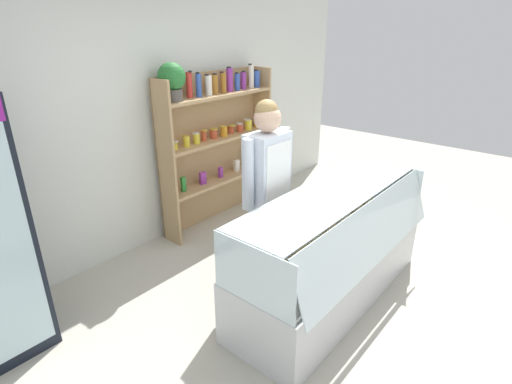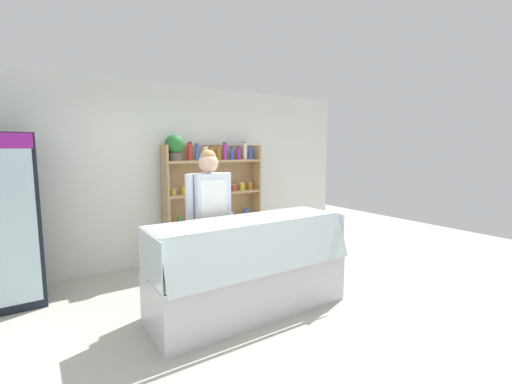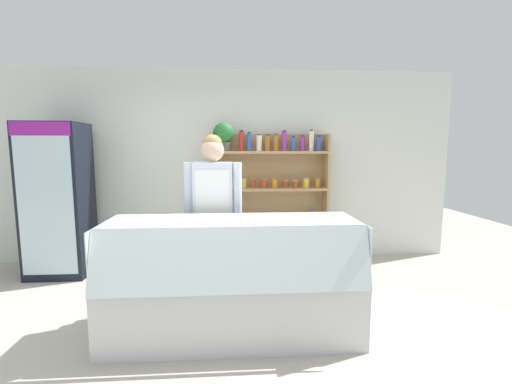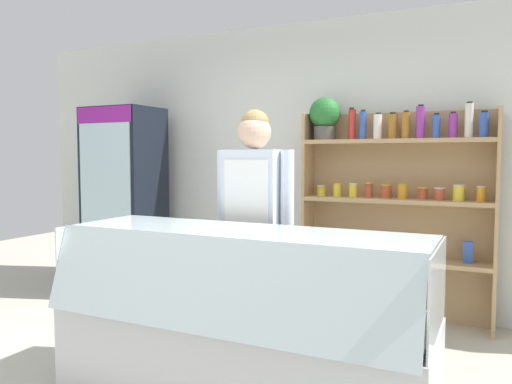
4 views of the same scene
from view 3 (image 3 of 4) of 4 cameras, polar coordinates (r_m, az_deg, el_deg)
The scene contains 6 objects.
ground_plane at distance 3.23m, azimuth -7.92°, elevation -22.53°, with size 12.00×12.00×0.00m, color #B7B2A3.
back_wall at distance 4.96m, azimuth -6.47°, elevation 4.27°, with size 6.80×0.10×2.70m, color silver.
drinks_fridge at distance 4.95m, azimuth -30.15°, elevation -1.20°, with size 0.72×0.58×1.92m.
shelving_unit at distance 4.76m, azimuth 1.29°, elevation 1.45°, with size 1.61×0.29×1.95m.
deli_display_case at distance 3.09m, azimuth -3.88°, elevation -17.44°, with size 2.13×0.79×1.01m.
shop_clerk at distance 3.44m, azimuth -7.13°, elevation -2.32°, with size 0.57×0.25×1.74m.
Camera 3 is at (0.22, -2.80, 1.60)m, focal length 24.00 mm.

